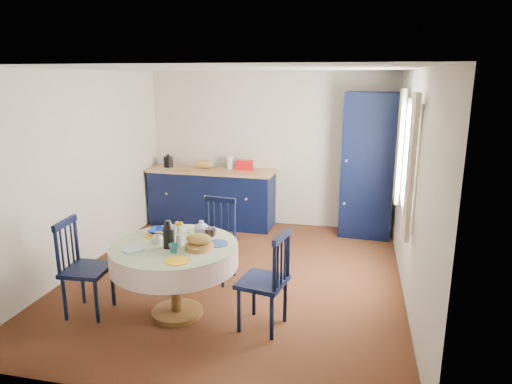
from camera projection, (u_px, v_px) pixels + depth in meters
The scene contains 17 objects.
floor at pixel (235, 277), 5.65m from camera, with size 4.50×4.50×0.00m, color black.
ceiling at pixel (232, 69), 5.03m from camera, with size 4.50×4.50×0.00m, color white.
wall_back at pixel (270, 150), 7.47m from camera, with size 4.00×0.02×2.50m, color beige.
wall_left at pixel (81, 172), 5.76m from camera, with size 0.02×4.50×2.50m, color beige.
wall_right at pixel (412, 188), 4.92m from camera, with size 0.02×4.50×2.50m, color beige.
window at pixel (407, 158), 5.14m from camera, with size 0.10×1.74×1.45m.
kitchen_counter at pixel (212, 196), 7.58m from camera, with size 2.11×0.71×1.18m.
pantry_cabinet at pixel (368, 166), 6.94m from camera, with size 0.81×0.61×2.20m.
dining_table at pixel (175, 256), 4.62m from camera, with size 1.29×1.29×1.06m.
chair_left at pixel (83, 267), 4.70m from camera, with size 0.47×0.49×1.01m.
chair_far at pixel (216, 239), 5.53m from camera, with size 0.50×0.48×0.99m.
chair_right at pixel (267, 280), 4.40m from camera, with size 0.50×0.52×1.01m.
mug_a at pixel (158, 239), 4.60m from camera, with size 0.11×0.11×0.09m, color silver.
mug_b at pixel (174, 248), 4.36m from camera, with size 0.10×0.10×0.09m, color #286E72.
mug_c at pixel (211, 233), 4.78m from camera, with size 0.12×0.12×0.09m, color black.
mug_d at pixel (174, 229), 4.89m from camera, with size 0.10×0.10×0.09m, color silver.
cobalt_bowl at pixel (160, 232), 4.88m from camera, with size 0.22×0.22×0.05m, color navy.
Camera 1 is at (1.39, -5.03, 2.42)m, focal length 32.00 mm.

